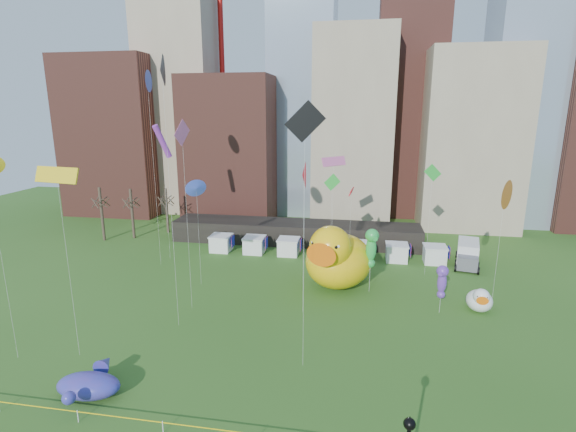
% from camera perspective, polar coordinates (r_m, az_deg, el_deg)
% --- Properties ---
extents(skyline, '(101.00, 23.00, 68.00)m').
position_cam_1_polar(skyline, '(83.04, 7.50, 14.62)').
color(skyline, brown).
rests_on(skyline, ground).
extents(pavilion, '(38.00, 6.00, 3.20)m').
position_cam_1_polar(pavilion, '(67.27, 0.93, -2.17)').
color(pavilion, black).
rests_on(pavilion, ground).
extents(vendor_tents, '(33.24, 2.80, 2.40)m').
position_cam_1_polar(vendor_tents, '(61.14, 4.72, -4.36)').
color(vendor_tents, white).
rests_on(vendor_tents, ground).
extents(bare_trees, '(8.44, 6.44, 8.50)m').
position_cam_1_polar(bare_trees, '(73.88, -19.73, 0.39)').
color(bare_trees, '#382B21').
rests_on(bare_trees, ground).
extents(big_duck, '(9.81, 11.24, 7.92)m').
position_cam_1_polar(big_duck, '(50.12, 6.48, -5.51)').
color(big_duck, yellow).
rests_on(big_duck, ground).
extents(small_duck, '(2.95, 3.72, 2.75)m').
position_cam_1_polar(small_duck, '(49.11, 23.93, -10.06)').
color(small_duck, white).
rests_on(small_duck, ground).
extents(seahorse_green, '(1.88, 2.15, 7.43)m').
position_cam_1_polar(seahorse_green, '(48.95, 10.91, -3.77)').
color(seahorse_green, silver).
rests_on(seahorse_green, ground).
extents(seahorse_purple, '(1.55, 1.72, 5.14)m').
position_cam_1_polar(seahorse_purple, '(46.34, 19.66, -7.84)').
color(seahorse_purple, silver).
rests_on(seahorse_purple, ground).
extents(whale_inflatable, '(4.84, 6.01, 2.05)m').
position_cam_1_polar(whale_inflatable, '(36.42, -24.66, -19.44)').
color(whale_inflatable, '#4F3693').
rests_on(whale_inflatable, ground).
extents(box_truck, '(4.08, 7.49, 3.02)m').
position_cam_1_polar(box_truck, '(62.60, 22.59, -4.56)').
color(box_truck, silver).
rests_on(box_truck, ground).
extents(kite_0, '(0.68, 2.56, 15.43)m').
position_cam_1_polar(kite_0, '(41.10, 2.11, 5.41)').
color(kite_0, silver).
rests_on(kite_0, ground).
extents(kite_1, '(0.57, 2.48, 19.30)m').
position_cam_1_polar(kite_1, '(42.93, -13.75, 10.04)').
color(kite_1, silver).
rests_on(kite_1, ground).
extents(kite_2, '(2.94, 0.44, 20.84)m').
position_cam_1_polar(kite_2, '(31.19, 2.26, 11.68)').
color(kite_2, silver).
rests_on(kite_2, ground).
extents(kite_3, '(2.11, 0.76, 12.49)m').
position_cam_1_polar(kite_3, '(54.28, 5.82, 4.22)').
color(kite_3, silver).
rests_on(kite_3, ground).
extents(kite_4, '(4.05, 1.20, 15.94)m').
position_cam_1_polar(kite_4, '(37.45, -28.18, 4.71)').
color(kite_4, silver).
rests_on(kite_4, ground).
extents(kite_5, '(1.26, 1.68, 12.53)m').
position_cam_1_polar(kite_5, '(49.71, -11.98, 3.59)').
color(kite_5, silver).
rests_on(kite_5, ground).
extents(kite_6, '(1.71, 2.65, 13.59)m').
position_cam_1_polar(kite_6, '(47.00, 26.67, 2.54)').
color(kite_6, silver).
rests_on(kite_6, ground).
extents(kite_7, '(1.96, 2.66, 18.34)m').
position_cam_1_polar(kite_7, '(59.78, -16.23, 9.40)').
color(kite_7, silver).
rests_on(kite_7, ground).
extents(kite_8, '(0.66, 2.73, 10.41)m').
position_cam_1_polar(kite_8, '(55.99, 8.35, 3.18)').
color(kite_8, silver).
rests_on(kite_8, ground).
extents(kite_9, '(3.01, 3.08, 14.36)m').
position_cam_1_polar(kite_9, '(55.47, 6.05, 7.12)').
color(kite_9, silver).
rests_on(kite_9, ground).
extents(kite_10, '(1.24, 2.51, 24.65)m').
position_cam_1_polar(kite_10, '(39.48, -16.27, 17.91)').
color(kite_10, silver).
rests_on(kite_10, ground).
extents(kite_11, '(2.09, 0.42, 13.94)m').
position_cam_1_polar(kite_11, '(54.43, 18.49, 5.12)').
color(kite_11, silver).
rests_on(kite_11, ground).
extents(kite_13, '(1.02, 2.61, 24.83)m').
position_cam_1_polar(kite_13, '(57.44, -18.04, 16.52)').
color(kite_13, silver).
rests_on(kite_13, ground).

